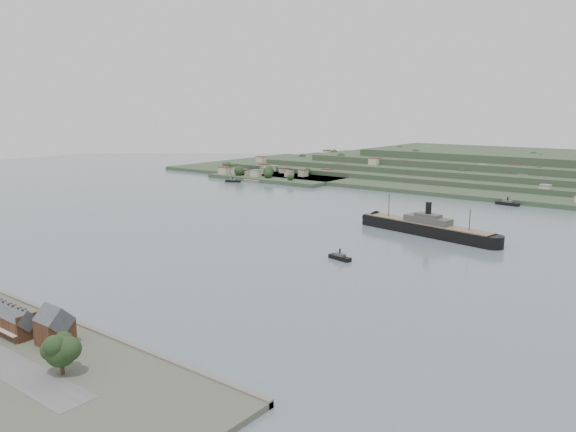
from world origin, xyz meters
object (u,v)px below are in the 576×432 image
Objects in this scene: steamship at (421,227)px; tugboat at (340,257)px; gabled_building at (55,327)px; fig_tree at (60,350)px.

steamship reaches higher than tugboat.
tugboat is (15.18, 156.06, -6.65)m from gabled_building.
gabled_building is 0.13× the size of steamship.
gabled_building reaches higher than tugboat.
steamship is at bearing 89.77° from fig_tree.
tugboat is 1.09× the size of fig_tree.
gabled_building is 0.98× the size of tugboat.
fig_tree is (-1.03, -253.15, 5.34)m from steamship.
gabled_building is at bearing -95.56° from tugboat.
tugboat is 167.52m from fig_tree.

